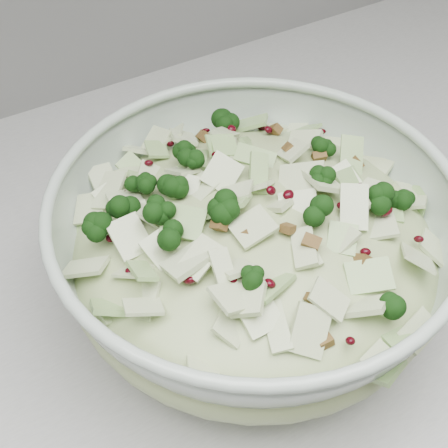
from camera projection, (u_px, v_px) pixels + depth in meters
name	position (u px, v px, depth m)	size (l,w,h in m)	color
counter	(268.00, 402.00, 0.97)	(3.60, 0.60, 0.90)	#AFAFAA
mixing_bowl	(254.00, 250.00, 0.50)	(0.39, 0.39, 0.13)	#ACBDAD
salad	(255.00, 233.00, 0.48)	(0.30, 0.30, 0.13)	#A8B67D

